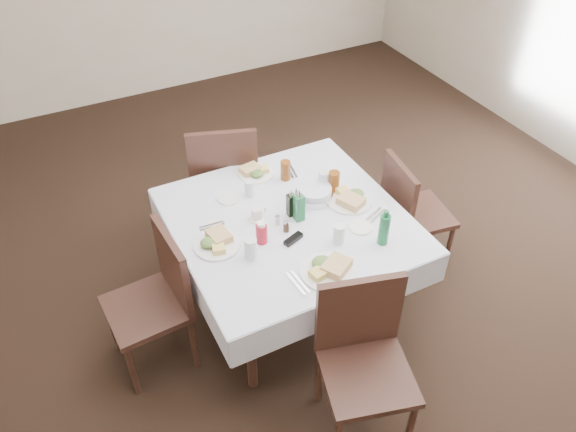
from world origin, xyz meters
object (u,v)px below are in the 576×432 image
(chair_east, at_px, (409,208))
(water_e, at_px, (324,181))
(chair_north, at_px, (224,175))
(oil_cruet_green, at_px, (299,207))
(water_s, at_px, (339,234))
(ketchup_bottle, at_px, (262,233))
(bread_basket, at_px, (314,193))
(water_w, at_px, (251,248))
(coffee_mug, at_px, (257,214))
(oil_cruet_dark, at_px, (291,204))
(chair_south, at_px, (363,351))
(chair_west, at_px, (159,293))
(water_n, at_px, (250,188))
(dining_table, at_px, (289,228))
(green_bottle, at_px, (384,229))

(chair_east, xyz_separation_m, water_e, (-0.60, 0.19, 0.32))
(chair_north, xyz_separation_m, oil_cruet_green, (0.16, -0.88, 0.27))
(chair_north, height_order, chair_east, chair_north)
(water_s, relative_size, ketchup_bottle, 0.85)
(water_e, distance_m, bread_basket, 0.12)
(water_e, relative_size, bread_basket, 0.57)
(chair_east, xyz_separation_m, water_w, (-1.29, -0.18, 0.31))
(water_e, bearing_deg, coffee_mug, -171.76)
(oil_cruet_dark, bearing_deg, chair_south, -93.85)
(water_e, distance_m, coffee_mug, 0.53)
(chair_south, height_order, water_e, chair_south)
(bread_basket, relative_size, ketchup_bottle, 1.68)
(chair_west, distance_m, water_n, 0.88)
(water_e, relative_size, oil_cruet_dark, 0.72)
(coffee_mug, bearing_deg, chair_south, -82.24)
(water_n, distance_m, bread_basket, 0.42)
(chair_north, distance_m, chair_west, 1.17)
(chair_north, height_order, chair_west, chair_north)
(dining_table, xyz_separation_m, water_w, (-0.35, -0.21, 0.14))
(chair_south, bearing_deg, water_s, 71.76)
(water_e, bearing_deg, chair_north, 123.74)
(dining_table, relative_size, bread_basket, 5.65)
(chair_north, relative_size, water_e, 7.21)
(green_bottle, bearing_deg, bread_basket, 105.53)
(chair_east, height_order, ketchup_bottle, ketchup_bottle)
(water_s, bearing_deg, chair_east, 21.00)
(coffee_mug, bearing_deg, chair_west, -170.27)
(water_w, relative_size, ketchup_bottle, 0.93)
(chair_east, height_order, bread_basket, chair_east)
(chair_east, height_order, water_n, chair_east)
(water_n, height_order, coffee_mug, water_n)
(water_e, height_order, bread_basket, water_e)
(chair_north, relative_size, ketchup_bottle, 6.94)
(green_bottle, bearing_deg, chair_west, 161.99)
(chair_west, distance_m, oil_cruet_dark, 0.96)
(chair_north, xyz_separation_m, ketchup_bottle, (-0.13, -0.96, 0.24))
(water_n, height_order, water_w, water_w)
(oil_cruet_dark, bearing_deg, dining_table, -133.89)
(bread_basket, height_order, oil_cruet_green, oil_cruet_green)
(chair_north, relative_size, oil_cruet_green, 4.42)
(chair_west, height_order, coffee_mug, chair_west)
(dining_table, height_order, water_e, water_e)
(ketchup_bottle, bearing_deg, oil_cruet_dark, 28.11)
(chair_west, bearing_deg, oil_cruet_green, -0.05)
(chair_west, relative_size, oil_cruet_dark, 4.82)
(chair_south, distance_m, chair_east, 1.34)
(chair_south, height_order, oil_cruet_green, oil_cruet_green)
(water_s, relative_size, bread_basket, 0.51)
(water_s, bearing_deg, green_bottle, -28.04)
(oil_cruet_dark, bearing_deg, ketchup_bottle, -151.89)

